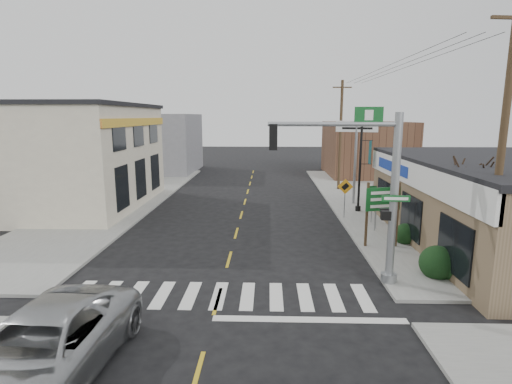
{
  "coord_description": "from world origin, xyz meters",
  "views": [
    {
      "loc": [
        1.7,
        -12.58,
        6.17
      ],
      "look_at": [
        1.15,
        5.13,
        2.8
      ],
      "focal_mm": 28.0,
      "sensor_mm": 36.0,
      "label": 1
    }
  ],
  "objects_px": {
    "fire_hydrant": "(408,234)",
    "lamp_post": "(361,160)",
    "utility_pole_near": "(502,148)",
    "traffic_signal_pole": "(374,181)",
    "suv": "(41,350)",
    "guide_sign": "(383,206)",
    "utility_pole_far": "(340,134)",
    "dance_center_sign": "(356,138)",
    "bare_tree": "(473,165)"
  },
  "relations": [
    {
      "from": "traffic_signal_pole",
      "to": "fire_hydrant",
      "type": "height_order",
      "value": "traffic_signal_pole"
    },
    {
      "from": "traffic_signal_pole",
      "to": "lamp_post",
      "type": "xyz_separation_m",
      "value": [
        2.15,
        11.28,
        -0.49
      ]
    },
    {
      "from": "guide_sign",
      "to": "fire_hydrant",
      "type": "relative_size",
      "value": 4.04
    },
    {
      "from": "dance_center_sign",
      "to": "bare_tree",
      "type": "height_order",
      "value": "dance_center_sign"
    },
    {
      "from": "bare_tree",
      "to": "traffic_signal_pole",
      "type": "bearing_deg",
      "value": -156.41
    },
    {
      "from": "guide_sign",
      "to": "lamp_post",
      "type": "xyz_separation_m",
      "value": [
        0.57,
        7.16,
        1.35
      ]
    },
    {
      "from": "suv",
      "to": "guide_sign",
      "type": "bearing_deg",
      "value": 46.48
    },
    {
      "from": "fire_hydrant",
      "to": "utility_pole_far",
      "type": "height_order",
      "value": "utility_pole_far"
    },
    {
      "from": "suv",
      "to": "utility_pole_near",
      "type": "relative_size",
      "value": 0.63
    },
    {
      "from": "suv",
      "to": "lamp_post",
      "type": "xyz_separation_m",
      "value": [
        11.13,
        17.15,
        2.58
      ]
    },
    {
      "from": "fire_hydrant",
      "to": "utility_pole_far",
      "type": "relative_size",
      "value": 0.08
    },
    {
      "from": "traffic_signal_pole",
      "to": "guide_sign",
      "type": "xyz_separation_m",
      "value": [
        1.58,
        4.12,
        -1.84
      ]
    },
    {
      "from": "fire_hydrant",
      "to": "utility_pole_far",
      "type": "distance_m",
      "value": 15.08
    },
    {
      "from": "suv",
      "to": "traffic_signal_pole",
      "type": "bearing_deg",
      "value": 36.24
    },
    {
      "from": "utility_pole_near",
      "to": "utility_pole_far",
      "type": "distance_m",
      "value": 19.79
    },
    {
      "from": "traffic_signal_pole",
      "to": "guide_sign",
      "type": "relative_size",
      "value": 2.09
    },
    {
      "from": "fire_hydrant",
      "to": "lamp_post",
      "type": "distance_m",
      "value": 7.22
    },
    {
      "from": "lamp_post",
      "to": "utility_pole_near",
      "type": "distance_m",
      "value": 12.05
    },
    {
      "from": "bare_tree",
      "to": "utility_pole_near",
      "type": "xyz_separation_m",
      "value": [
        -0.33,
        -2.41,
        0.85
      ]
    },
    {
      "from": "guide_sign",
      "to": "fire_hydrant",
      "type": "height_order",
      "value": "guide_sign"
    },
    {
      "from": "traffic_signal_pole",
      "to": "suv",
      "type": "bearing_deg",
      "value": -143.18
    },
    {
      "from": "traffic_signal_pole",
      "to": "utility_pole_near",
      "type": "bearing_deg",
      "value": -3.3
    },
    {
      "from": "suv",
      "to": "fire_hydrant",
      "type": "bearing_deg",
      "value": 44.42
    },
    {
      "from": "suv",
      "to": "guide_sign",
      "type": "xyz_separation_m",
      "value": [
        10.56,
        10.0,
        1.23
      ]
    },
    {
      "from": "suv",
      "to": "traffic_signal_pole",
      "type": "relative_size",
      "value": 0.96
    },
    {
      "from": "guide_sign",
      "to": "utility_pole_near",
      "type": "bearing_deg",
      "value": -76.62
    },
    {
      "from": "traffic_signal_pole",
      "to": "fire_hydrant",
      "type": "distance_m",
      "value": 6.57
    },
    {
      "from": "traffic_signal_pole",
      "to": "utility_pole_near",
      "type": "relative_size",
      "value": 0.65
    },
    {
      "from": "dance_center_sign",
      "to": "guide_sign",
      "type": "bearing_deg",
      "value": -74.9
    },
    {
      "from": "suv",
      "to": "guide_sign",
      "type": "distance_m",
      "value": 14.59
    },
    {
      "from": "dance_center_sign",
      "to": "utility_pole_far",
      "type": "height_order",
      "value": "utility_pole_far"
    },
    {
      "from": "dance_center_sign",
      "to": "lamp_post",
      "type": "bearing_deg",
      "value": -74.03
    },
    {
      "from": "guide_sign",
      "to": "dance_center_sign",
      "type": "height_order",
      "value": "dance_center_sign"
    },
    {
      "from": "utility_pole_far",
      "to": "dance_center_sign",
      "type": "bearing_deg",
      "value": -92.47
    },
    {
      "from": "traffic_signal_pole",
      "to": "utility_pole_near",
      "type": "height_order",
      "value": "utility_pole_near"
    },
    {
      "from": "fire_hydrant",
      "to": "utility_pole_near",
      "type": "bearing_deg",
      "value": -79.16
    },
    {
      "from": "lamp_post",
      "to": "utility_pole_near",
      "type": "bearing_deg",
      "value": -90.25
    },
    {
      "from": "fire_hydrant",
      "to": "dance_center_sign",
      "type": "height_order",
      "value": "dance_center_sign"
    },
    {
      "from": "suv",
      "to": "utility_pole_far",
      "type": "distance_m",
      "value": 27.71
    },
    {
      "from": "bare_tree",
      "to": "utility_pole_near",
      "type": "height_order",
      "value": "utility_pole_near"
    },
    {
      "from": "fire_hydrant",
      "to": "bare_tree",
      "type": "height_order",
      "value": "bare_tree"
    },
    {
      "from": "traffic_signal_pole",
      "to": "lamp_post",
      "type": "distance_m",
      "value": 11.49
    },
    {
      "from": "dance_center_sign",
      "to": "suv",
      "type": "bearing_deg",
      "value": -100.63
    },
    {
      "from": "utility_pole_far",
      "to": "guide_sign",
      "type": "bearing_deg",
      "value": -95.87
    },
    {
      "from": "fire_hydrant",
      "to": "lamp_post",
      "type": "relative_size",
      "value": 0.13
    },
    {
      "from": "guide_sign",
      "to": "dance_center_sign",
      "type": "distance_m",
      "value": 9.92
    },
    {
      "from": "utility_pole_near",
      "to": "fire_hydrant",
      "type": "bearing_deg",
      "value": 94.2
    },
    {
      "from": "traffic_signal_pole",
      "to": "utility_pole_far",
      "type": "relative_size",
      "value": 0.71
    },
    {
      "from": "fire_hydrant",
      "to": "bare_tree",
      "type": "bearing_deg",
      "value": -64.74
    },
    {
      "from": "lamp_post",
      "to": "guide_sign",
      "type": "bearing_deg",
      "value": -103.99
    }
  ]
}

